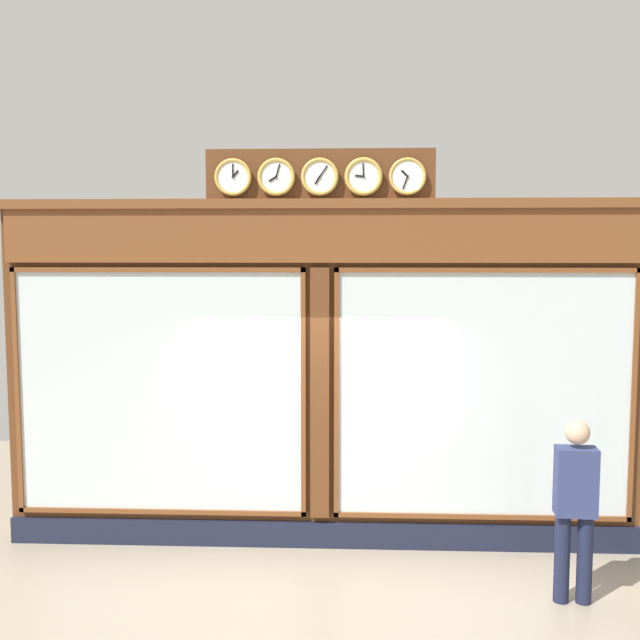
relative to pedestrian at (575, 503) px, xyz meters
name	(u,v)px	position (x,y,z in m)	size (l,w,h in m)	color
shop_facade	(321,372)	(2.36, -1.29, 0.96)	(6.91, 0.42, 4.24)	#5B3319
pedestrian	(575,503)	(0.00, 0.00, 0.00)	(0.37, 0.24, 1.69)	#191E38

